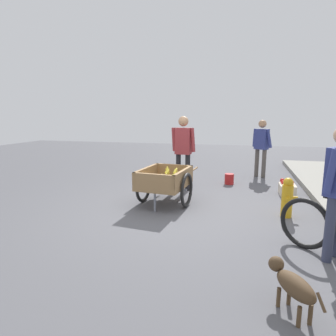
# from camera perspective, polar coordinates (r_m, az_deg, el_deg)

# --- Properties ---
(ground_plane) EXTENTS (24.00, 24.00, 0.00)m
(ground_plane) POSITION_cam_1_polar(r_m,az_deg,el_deg) (5.21, 0.49, -8.47)
(ground_plane) COLOR #56565B
(fruit_cart) EXTENTS (1.72, 1.00, 0.73)m
(fruit_cart) POSITION_cam_1_polar(r_m,az_deg,el_deg) (5.50, -0.61, -2.75)
(fruit_cart) COLOR #937047
(fruit_cart) RESTS_ON ground
(vendor_person) EXTENTS (0.24, 0.55, 1.66)m
(vendor_person) POSITION_cam_1_polar(r_m,az_deg,el_deg) (6.48, 3.00, 4.29)
(vendor_person) COLOR black
(vendor_person) RESTS_ON ground
(dog) EXTENTS (0.60, 0.39, 0.40)m
(dog) POSITION_cam_1_polar(r_m,az_deg,el_deg) (2.86, 23.22, -20.14)
(dog) COLOR #4C3823
(dog) RESTS_ON ground
(fire_hydrant) EXTENTS (0.25, 0.25, 0.67)m
(fire_hydrant) POSITION_cam_1_polar(r_m,az_deg,el_deg) (5.23, 22.40, -5.40)
(fire_hydrant) COLOR gold
(fire_hydrant) RESTS_ON ground
(plastic_bucket) EXTENTS (0.22, 0.22, 0.26)m
(plastic_bucket) POSITION_cam_1_polar(r_m,az_deg,el_deg) (7.32, 11.93, -2.12)
(plastic_bucket) COLOR #B21E1E
(plastic_bucket) RESTS_ON ground
(mixed_fruit_crate) EXTENTS (0.44, 0.32, 0.32)m
(mixed_fruit_crate) POSITION_cam_1_polar(r_m,az_deg,el_deg) (6.74, 22.38, -3.79)
(mixed_fruit_crate) COLOR beige
(mixed_fruit_crate) RESTS_ON ground
(bystander_person) EXTENTS (0.36, 0.49, 1.56)m
(bystander_person) POSITION_cam_1_polar(r_m,az_deg,el_deg) (8.25, 17.87, 4.61)
(bystander_person) COLOR #4C4742
(bystander_person) RESTS_ON ground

